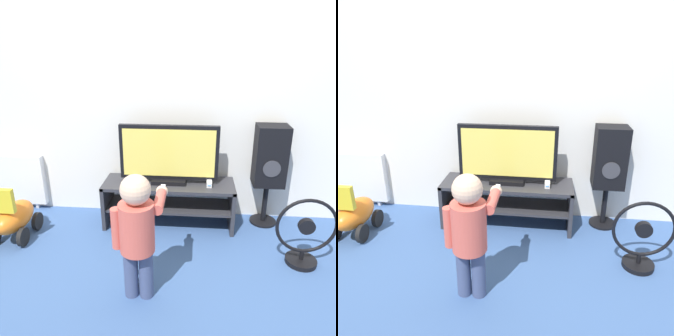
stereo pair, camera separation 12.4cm
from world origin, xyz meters
TOP-DOWN VIEW (x-y plane):
  - ground_plane at (0.00, 0.00)m, footprint 16.00×16.00m
  - wall_back at (0.00, 0.49)m, footprint 10.00×0.06m
  - tv_stand at (0.00, 0.20)m, footprint 1.28×0.41m
  - television at (0.00, 0.22)m, footprint 0.94×0.20m
  - game_console at (0.39, 0.19)m, footprint 0.05×0.17m
  - remote_primary at (-0.34, 0.11)m, footprint 0.04×0.13m
  - child at (-0.13, -0.82)m, footprint 0.36×0.53m
  - speaker_tower at (0.97, 0.32)m, footprint 0.30×0.27m
  - floor_fan at (1.16, -0.34)m, footprint 0.49×0.26m
  - ride_on_toy at (-1.42, -0.17)m, footprint 0.31×0.52m
  - radiator at (-1.76, 0.42)m, footprint 0.77×0.08m

SIDE VIEW (x-z plane):
  - ground_plane at x=0.00m, z-range 0.00..0.00m
  - ride_on_toy at x=-1.42m, z-range -0.07..0.49m
  - floor_fan at x=1.16m, z-range -0.03..0.57m
  - tv_stand at x=0.00m, z-range 0.08..0.53m
  - radiator at x=-1.76m, z-range 0.03..0.64m
  - remote_primary at x=-0.34m, z-range 0.45..0.48m
  - game_console at x=0.39m, z-range 0.45..0.51m
  - child at x=-0.13m, z-range 0.09..1.04m
  - speaker_tower at x=0.97m, z-range 0.18..1.20m
  - television at x=0.00m, z-range 0.45..1.02m
  - wall_back at x=0.00m, z-range 0.00..2.60m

